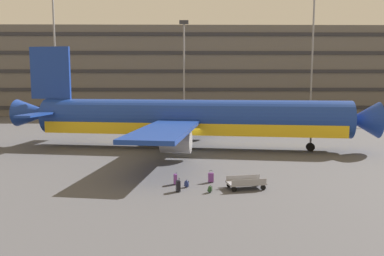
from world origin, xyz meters
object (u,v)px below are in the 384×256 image
airliner (187,119)px  baggage_cart (246,183)px  suitcase_purple (175,179)px  backpack_laid_flat (210,189)px  suitcase_navy (178,186)px  suitcase_red (211,177)px  backpack_silver (186,184)px

airliner → baggage_cart: airliner is taller
suitcase_purple → backpack_laid_flat: suitcase_purple is taller
suitcase_navy → suitcase_red: bearing=44.9°
airliner → backpack_silver: (-0.08, -16.01, -3.01)m
airliner → backpack_silver: 16.29m
suitcase_red → baggage_cart: (2.33, -1.69, 0.04)m
suitcase_navy → backpack_laid_flat: (2.12, -0.25, -0.17)m
backpack_silver → baggage_cart: size_ratio=0.16×
suitcase_red → suitcase_purple: size_ratio=1.02×
suitcase_navy → baggage_cart: bearing=8.0°
suitcase_red → backpack_laid_flat: bearing=-95.2°
suitcase_red → backpack_laid_flat: 2.62m
backpack_laid_flat → suitcase_red: bearing=84.8°
suitcase_purple → backpack_laid_flat: size_ratio=1.64×
suitcase_navy → baggage_cart: suitcase_navy is taller
suitcase_navy → suitcase_purple: suitcase_navy is taller
backpack_silver → backpack_laid_flat: bearing=-39.9°
suitcase_red → backpack_silver: suitcase_red is taller
suitcase_red → backpack_laid_flat: suitcase_red is taller
backpack_silver → baggage_cart: 4.15m
backpack_laid_flat → backpack_silver: bearing=140.1°
airliner → backpack_laid_flat: (1.48, -17.31, -3.02)m
airliner → suitcase_navy: (-0.64, -17.06, -2.85)m
suitcase_red → backpack_silver: size_ratio=1.62×
airliner → backpack_laid_flat: airliner is taller
backpack_silver → backpack_laid_flat: 2.03m
suitcase_purple → suitcase_navy: bearing=-82.4°
airliner → backpack_silver: size_ratio=73.41×
airliner → suitcase_navy: bearing=-92.1°
backpack_silver → suitcase_red: bearing=35.8°
airliner → backpack_silver: airliner is taller
suitcase_navy → suitcase_purple: (-0.25, 1.85, -0.01)m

